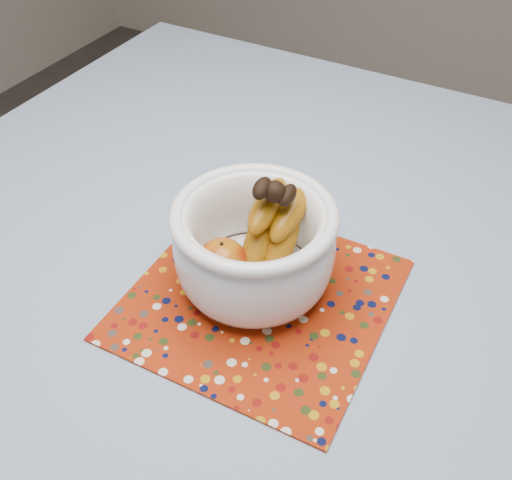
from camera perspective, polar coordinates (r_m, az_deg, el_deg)
table at (r=1.01m, az=0.14°, el=-4.35°), size 1.20×1.20×0.75m
tablecloth at (r=0.95m, az=0.15°, el=-0.96°), size 1.32×1.32×0.01m
placemat at (r=0.87m, az=0.36°, el=-5.60°), size 0.36×0.36×0.00m
fruit_bowl at (r=0.83m, az=0.14°, el=-0.13°), size 0.23×0.23×0.18m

